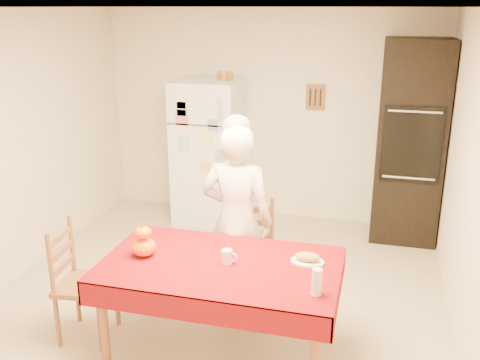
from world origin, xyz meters
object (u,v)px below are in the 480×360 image
(seated_woman, at_px, (237,221))
(chair_left, at_px, (77,277))
(chair_far, at_px, (251,250))
(dining_table, at_px, (221,272))
(pumpkin_lower, at_px, (144,247))
(wine_glass, at_px, (317,282))
(coffee_mug, at_px, (227,257))
(oven_cabinet, at_px, (410,143))
(refrigerator, at_px, (209,152))
(bread_plate, at_px, (307,262))

(seated_woman, bearing_deg, chair_left, 32.04)
(chair_far, bearing_deg, dining_table, -107.76)
(chair_far, height_order, chair_left, same)
(pumpkin_lower, height_order, wine_glass, wine_glass)
(coffee_mug, bearing_deg, chair_left, -177.43)
(oven_cabinet, distance_m, dining_table, 2.98)
(refrigerator, xyz_separation_m, chair_far, (0.96, -1.79, -0.34))
(refrigerator, relative_size, seated_woman, 1.03)
(seated_woman, relative_size, bread_plate, 6.89)
(coffee_mug, relative_size, pumpkin_lower, 0.55)
(chair_far, relative_size, chair_left, 1.00)
(chair_left, xyz_separation_m, wine_glass, (1.87, -0.22, 0.34))
(oven_cabinet, distance_m, chair_far, 2.34)
(chair_left, height_order, bread_plate, chair_left)
(refrigerator, bearing_deg, wine_glass, -59.90)
(oven_cabinet, height_order, wine_glass, oven_cabinet)
(bread_plate, bearing_deg, pumpkin_lower, -171.20)
(chair_left, xyz_separation_m, bread_plate, (1.75, 0.20, 0.26))
(pumpkin_lower, bearing_deg, dining_table, 2.22)
(dining_table, bearing_deg, refrigerator, 109.76)
(chair_far, relative_size, coffee_mug, 9.50)
(refrigerator, height_order, wine_glass, refrigerator)
(coffee_mug, xyz_separation_m, bread_plate, (0.56, 0.14, -0.04))
(seated_woman, xyz_separation_m, wine_glass, (0.77, -0.89, 0.02))
(refrigerator, relative_size, dining_table, 1.00)
(chair_far, distance_m, wine_glass, 1.28)
(dining_table, bearing_deg, chair_far, 87.22)
(refrigerator, bearing_deg, dining_table, -70.24)
(chair_far, xyz_separation_m, seated_woman, (-0.09, -0.14, 0.32))
(refrigerator, xyz_separation_m, chair_left, (-0.23, -2.61, -0.34))
(chair_left, height_order, wine_glass, chair_left)
(chair_far, height_order, pumpkin_lower, chair_far)
(pumpkin_lower, bearing_deg, wine_glass, -10.20)
(dining_table, distance_m, chair_left, 1.17)
(oven_cabinet, bearing_deg, bread_plate, -107.09)
(oven_cabinet, bearing_deg, chair_left, -133.34)
(refrigerator, height_order, pumpkin_lower, refrigerator)
(dining_table, bearing_deg, chair_left, -178.11)
(dining_table, distance_m, coffee_mug, 0.13)
(oven_cabinet, relative_size, pumpkin_lower, 12.20)
(chair_far, distance_m, chair_left, 1.44)
(refrigerator, relative_size, coffee_mug, 17.00)
(chair_left, relative_size, seated_woman, 0.57)
(oven_cabinet, distance_m, seated_woman, 2.45)
(pumpkin_lower, bearing_deg, bread_plate, 8.80)
(chair_left, distance_m, coffee_mug, 1.24)
(dining_table, height_order, chair_far, chair_far)
(dining_table, xyz_separation_m, chair_far, (0.04, 0.78, -0.18))
(chair_left, bearing_deg, chair_far, -62.43)
(oven_cabinet, distance_m, coffee_mug, 2.93)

